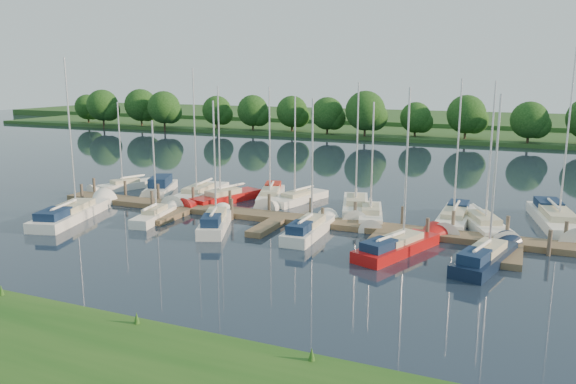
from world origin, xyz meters
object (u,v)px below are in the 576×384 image
at_px(motorboat, 160,189).
at_px(sailboat_s_2, 215,224).
at_px(sailboat_n_5, 296,200).
at_px(dock, 279,220).
at_px(sailboat_n_0, 125,186).

relative_size(motorboat, sailboat_s_2, 0.72).
height_order(sailboat_n_5, sailboat_s_2, sailboat_n_5).
bearing_deg(sailboat_s_2, sailboat_n_5, 55.41).
relative_size(dock, sailboat_n_0, 4.70).
distance_m(motorboat, sailboat_s_2, 13.64).
xyz_separation_m(dock, sailboat_n_5, (-1.30, 6.52, 0.07)).
relative_size(dock, sailboat_s_2, 4.26).
bearing_deg(sailboat_s_2, sailboat_n_0, 127.95).
height_order(motorboat, sailboat_n_5, sailboat_n_5).
height_order(sailboat_n_0, motorboat, sailboat_n_0).
bearing_deg(sailboat_n_5, sailboat_s_2, 93.34).
relative_size(motorboat, sailboat_n_5, 0.73).
bearing_deg(motorboat, sailboat_n_0, -25.10).
distance_m(sailboat_n_0, sailboat_n_5, 17.10).
xyz_separation_m(sailboat_n_0, sailboat_n_5, (17.06, 1.19, -0.00)).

